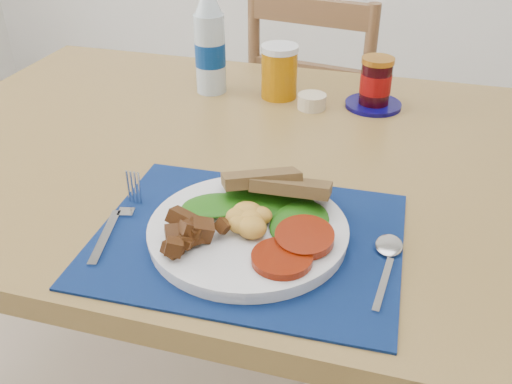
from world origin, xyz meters
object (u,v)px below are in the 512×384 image
water_bottle (210,47)px  juice_glass (279,73)px  jam_on_saucer (375,86)px  chair_far (318,101)px  breakfast_plate (243,227)px

water_bottle → juice_glass: bearing=3.7°
juice_glass → jam_on_saucer: juice_glass is taller
water_bottle → jam_on_saucer: size_ratio=1.93×
juice_glass → jam_on_saucer: size_ratio=0.91×
chair_far → water_bottle: bearing=81.2°
breakfast_plate → water_bottle: size_ratio=1.21×
jam_on_saucer → juice_glass: bearing=-179.8°
breakfast_plate → water_bottle: water_bottle is taller
juice_glass → water_bottle: bearing=-176.3°
chair_far → jam_on_saucer: 0.57m
juice_glass → jam_on_saucer: bearing=0.2°
chair_far → juice_glass: chair_far is taller
chair_far → juice_glass: size_ratio=10.02×
chair_far → water_bottle: size_ratio=4.73×
water_bottle → jam_on_saucer: (0.35, 0.01, -0.05)m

